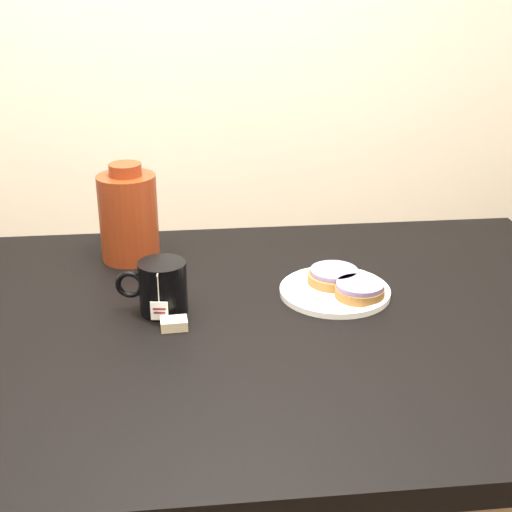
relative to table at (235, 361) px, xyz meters
name	(u,v)px	position (x,y,z in m)	size (l,w,h in m)	color
table	(235,361)	(0.00, 0.00, 0.00)	(1.40, 0.90, 0.75)	black
plate	(335,290)	(0.20, 0.08, 0.09)	(0.21, 0.21, 0.02)	white
bagel_back	(334,276)	(0.20, 0.11, 0.11)	(0.12, 0.12, 0.03)	brown
bagel_front	(360,290)	(0.23, 0.04, 0.11)	(0.12, 0.12, 0.03)	brown
mug	(162,287)	(-0.12, 0.05, 0.13)	(0.13, 0.10, 0.09)	black
teabag_pouch	(174,324)	(-0.10, -0.02, 0.09)	(0.04, 0.03, 0.02)	#C6B793
bagel_package	(129,216)	(-0.19, 0.30, 0.18)	(0.13, 0.13, 0.20)	#56190B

